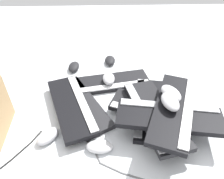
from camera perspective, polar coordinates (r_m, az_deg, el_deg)
ground_plane at (r=1.09m, az=1.76°, el=-5.54°), size 3.20×3.20×0.00m
keyboard_0 at (r=1.25m, az=-0.38°, el=1.82°), size 0.23×0.46×0.03m
keyboard_1 at (r=1.12m, az=-8.35°, el=-3.77°), size 0.46×0.34×0.03m
keyboard_2 at (r=1.11m, az=9.90°, el=-4.63°), size 0.46×0.22×0.03m
keyboard_3 at (r=1.06m, az=11.62°, el=-5.23°), size 0.31×0.46×0.03m
keyboard_4 at (r=0.99m, az=11.00°, el=-6.15°), size 0.46×0.24×0.03m
keyboard_5 at (r=0.95m, az=14.75°, el=-6.90°), size 0.22×0.46×0.03m
keyboard_6 at (r=0.95m, az=15.97°, el=-4.78°), size 0.46×0.30×0.03m
keyboard_7 at (r=1.07m, az=-10.61°, el=-4.17°), size 0.46×0.29×0.03m
mouse_0 at (r=0.96m, az=15.15°, el=-0.88°), size 0.13×0.10×0.04m
mouse_1 at (r=1.22m, az=-0.86°, el=2.91°), size 0.11×0.07×0.04m
mouse_2 at (r=0.92m, az=14.94°, el=-3.10°), size 0.12×0.08×0.04m
mouse_3 at (r=1.39m, az=-9.94°, el=5.88°), size 0.11×0.07×0.04m
mouse_4 at (r=0.93m, az=-3.25°, el=-14.67°), size 0.07×0.11×0.04m
mouse_5 at (r=1.43m, az=-0.54°, el=7.60°), size 0.11×0.07×0.04m
mouse_6 at (r=1.00m, az=-16.47°, el=-11.60°), size 0.13×0.12×0.04m
cable_1 at (r=0.88m, az=10.18°, el=-21.56°), size 0.35×0.66×0.01m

